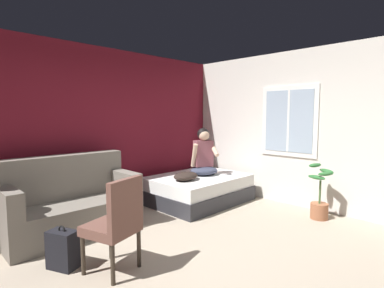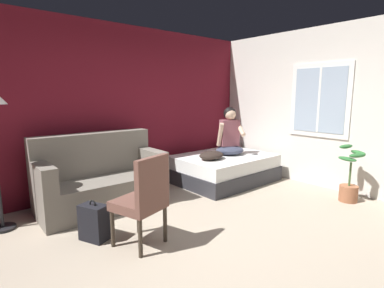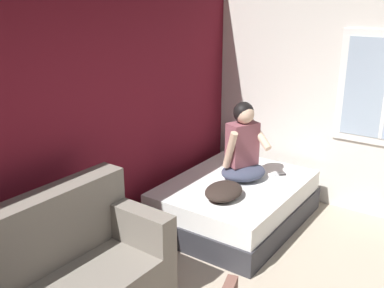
% 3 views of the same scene
% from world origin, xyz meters
% --- Properties ---
extents(ground_plane, '(40.00, 40.00, 0.00)m').
position_xyz_m(ground_plane, '(0.00, 0.00, 0.00)').
color(ground_plane, tan).
extents(wall_back_accent, '(10.97, 0.16, 2.70)m').
position_xyz_m(wall_back_accent, '(0.00, 2.53, 1.35)').
color(wall_back_accent, maroon).
rests_on(wall_back_accent, ground).
extents(wall_side_with_window, '(0.19, 6.31, 2.70)m').
position_xyz_m(wall_side_with_window, '(3.06, 0.01, 1.35)').
color(wall_side_with_window, silver).
rests_on(wall_side_with_window, ground).
extents(bed, '(1.76, 1.33, 0.48)m').
position_xyz_m(bed, '(1.95, 1.62, 0.24)').
color(bed, '#2D2D33').
rests_on(bed, ground).
extents(couch, '(1.72, 0.86, 1.04)m').
position_xyz_m(couch, '(-0.32, 1.86, 0.39)').
color(couch, slate).
rests_on(couch, ground).
extents(side_chair, '(0.57, 0.57, 0.98)m').
position_xyz_m(side_chair, '(-0.44, 0.50, 0.53)').
color(side_chair, '#382D23').
rests_on(side_chair, ground).
extents(person_seated, '(0.65, 0.61, 0.88)m').
position_xyz_m(person_seated, '(2.09, 1.62, 0.84)').
color(person_seated, '#383D51').
rests_on(person_seated, bed).
extents(backpack, '(0.32, 0.35, 0.46)m').
position_xyz_m(backpack, '(-0.79, 0.98, 0.19)').
color(backpack, black).
rests_on(backpack, ground).
extents(throw_pillow, '(0.52, 0.42, 0.14)m').
position_xyz_m(throw_pillow, '(1.54, 1.53, 0.55)').
color(throw_pillow, '#2D231E').
rests_on(throw_pillow, bed).
extents(cell_phone, '(0.16, 0.14, 0.01)m').
position_xyz_m(cell_phone, '(2.44, 1.32, 0.48)').
color(cell_phone, '#B7B7BC').
rests_on(cell_phone, bed).
extents(potted_plant, '(0.39, 0.37, 0.85)m').
position_xyz_m(potted_plant, '(2.58, -0.34, 0.30)').
color(potted_plant, '#995B3D').
rests_on(potted_plant, ground).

